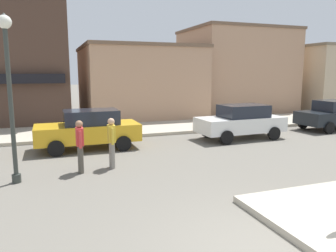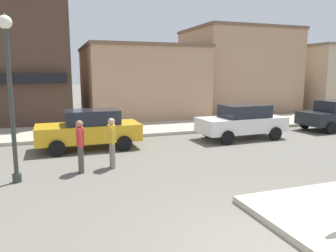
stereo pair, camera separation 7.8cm
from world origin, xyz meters
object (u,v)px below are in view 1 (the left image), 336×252
lamp_post (8,75)px  parked_car_third (334,114)px  pedestrian_crossing_near (80,145)px  parked_car_second (241,121)px  parked_car_nearest (89,129)px  pedestrian_crossing_far (112,141)px

lamp_post → parked_car_third: lamp_post is taller
lamp_post → pedestrian_crossing_near: size_ratio=2.82×
parked_car_second → pedestrian_crossing_near: 7.94m
lamp_post → parked_car_second: size_ratio=1.12×
parked_car_second → lamp_post: bearing=-161.0°
parked_car_nearest → parked_car_second: same height
parked_car_nearest → pedestrian_crossing_far: size_ratio=2.49×
pedestrian_crossing_near → pedestrian_crossing_far: same height
parked_car_nearest → parked_car_third: 12.82m
pedestrian_crossing_far → parked_car_third: bearing=13.8°
parked_car_third → lamp_post: bearing=-166.8°
parked_car_second → pedestrian_crossing_near: bearing=-159.1°
parked_car_second → parked_car_third: (6.01, 0.41, 0.00)m
parked_car_nearest → pedestrian_crossing_near: size_ratio=2.49×
lamp_post → pedestrian_crossing_far: bearing=10.4°
parked_car_second → parked_car_third: bearing=3.9°
pedestrian_crossing_near → pedestrian_crossing_far: 1.00m
parked_car_nearest → parked_car_second: size_ratio=0.99×
parked_car_third → pedestrian_crossing_far: 12.81m
parked_car_third → pedestrian_crossing_near: size_ratio=2.53×
pedestrian_crossing_near → parked_car_second: bearing=20.9°
lamp_post → parked_car_nearest: bearing=55.4°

